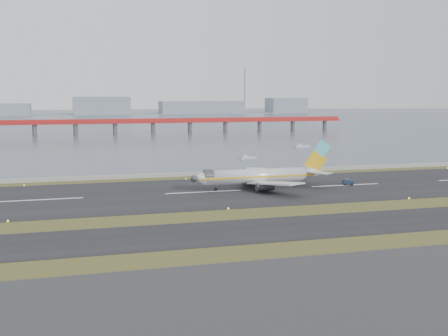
# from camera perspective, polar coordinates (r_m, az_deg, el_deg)

# --- Properties ---
(ground) EXTENTS (1000.00, 1000.00, 0.00)m
(ground) POSITION_cam_1_polar(r_m,az_deg,el_deg) (115.29, 1.48, -4.97)
(ground) COLOR #364418
(ground) RESTS_ON ground
(apron_strip) EXTENTS (1000.00, 50.00, 0.10)m
(apron_strip) POSITION_cam_1_polar(r_m,az_deg,el_deg) (66.96, 15.96, -14.56)
(apron_strip) COLOR #313134
(apron_strip) RESTS_ON ground
(taxiway_strip) EXTENTS (1000.00, 18.00, 0.10)m
(taxiway_strip) POSITION_cam_1_polar(r_m,az_deg,el_deg) (104.17, 3.44, -6.31)
(taxiway_strip) COLOR black
(taxiway_strip) RESTS_ON ground
(runway_strip) EXTENTS (1000.00, 45.00, 0.10)m
(runway_strip) POSITION_cam_1_polar(r_m,az_deg,el_deg) (143.67, -2.05, -2.47)
(runway_strip) COLOR black
(runway_strip) RESTS_ON ground
(seawall) EXTENTS (1000.00, 2.50, 1.00)m
(seawall) POSITION_cam_1_polar(r_m,az_deg,el_deg) (172.55, -4.40, -0.66)
(seawall) COLOR gray
(seawall) RESTS_ON ground
(bay_water) EXTENTS (1400.00, 800.00, 1.30)m
(bay_water) POSITION_cam_1_polar(r_m,az_deg,el_deg) (569.07, -12.35, 4.81)
(bay_water) COLOR #424E5F
(bay_water) RESTS_ON ground
(red_pier) EXTENTS (260.00, 5.00, 10.20)m
(red_pier) POSITION_cam_1_polar(r_m,az_deg,el_deg) (361.93, -7.22, 4.64)
(red_pier) COLOR #A91F1D
(red_pier) RESTS_ON ground
(far_shoreline) EXTENTS (1400.00, 80.00, 60.50)m
(far_shoreline) POSITION_cam_1_polar(r_m,az_deg,el_deg) (729.30, -12.05, 5.84)
(far_shoreline) COLOR gray
(far_shoreline) RESTS_ON ground
(airliner) EXTENTS (38.52, 32.89, 12.80)m
(airliner) POSITION_cam_1_polar(r_m,az_deg,el_deg) (148.59, 3.82, -0.82)
(airliner) COLOR silver
(airliner) RESTS_ON ground
(pushback_tug) EXTENTS (3.09, 2.17, 1.80)m
(pushback_tug) POSITION_cam_1_polar(r_m,az_deg,el_deg) (158.44, 12.45, -1.40)
(pushback_tug) COLOR #15263A
(pushback_tug) RESTS_ON ground
(workboat_near) EXTENTS (6.69, 2.70, 1.58)m
(workboat_near) POSITION_cam_1_polar(r_m,az_deg,el_deg) (217.76, 2.40, 1.05)
(workboat_near) COLOR #B4B3B8
(workboat_near) RESTS_ON ground
(workboat_far) EXTENTS (7.55, 2.50, 1.82)m
(workboat_far) POSITION_cam_1_polar(r_m,az_deg,el_deg) (267.51, 7.91, 2.20)
(workboat_far) COLOR #B4B3B8
(workboat_far) RESTS_ON ground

